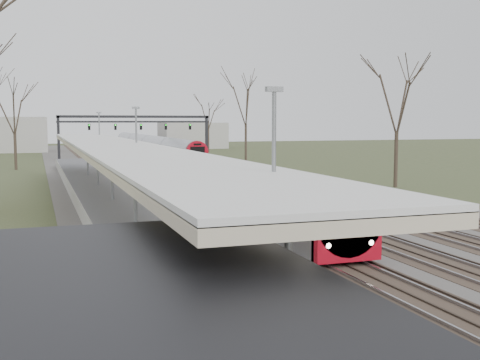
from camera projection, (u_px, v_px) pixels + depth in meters
name	position (u px, v px, depth m)	size (l,w,h in m)	color
track_bed	(187.00, 178.00, 55.47)	(24.00, 160.00, 0.22)	#474442
platform	(106.00, 201.00, 35.95)	(3.50, 69.00, 1.00)	#9E9B93
canopy	(114.00, 147.00, 31.36)	(4.10, 50.00, 3.11)	slate
signal_gantry	(136.00, 124.00, 83.26)	(21.00, 0.59, 6.08)	black
tree_east_far	(398.00, 95.00, 46.91)	(5.00, 5.00, 10.30)	#2D231C
train_near	(140.00, 157.00, 63.44)	(2.62, 90.21, 3.05)	#999BA3
train_far	(150.00, 145.00, 96.51)	(2.62, 60.21, 3.05)	#999BA3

